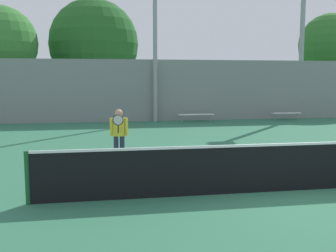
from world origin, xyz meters
The scene contains 11 objects.
ground_plane centered at (0.00, 0.00, 0.00)m, with size 100.00×100.00×0.00m, color #2D6B4C.
tennis_net centered at (0.00, 0.00, 0.54)m, with size 10.60×0.09×1.05m.
tennis_player centered at (-3.31, 3.59, 0.87)m, with size 0.52×0.43×1.55m.
bench_courtside_near centered at (6.82, 13.41, 0.40)m, with size 1.69×0.40×0.44m.
bench_courtside_far centered at (1.44, 13.41, 0.40)m, with size 2.01×0.40×0.44m.
light_pole_near_left centered at (8.15, 14.43, 5.32)m, with size 0.90×0.60×9.32m.
light_pole_far_right centered at (-0.78, 13.99, 6.31)m, with size 0.90×0.60×10.68m.
back_fence centered at (0.00, 14.28, 1.73)m, with size 26.44×0.06×3.46m.
tree_green_tall centered at (-4.16, 20.01, 4.73)m, with size 6.06×6.06×7.77m.
tree_green_broad centered at (12.17, 17.91, 4.75)m, with size 4.28×4.28×6.92m.
tree_dark_dense centered at (-9.63, 17.35, 4.48)m, with size 4.42×4.42×6.72m.
Camera 1 is at (-3.83, -7.77, 2.45)m, focal length 42.00 mm.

